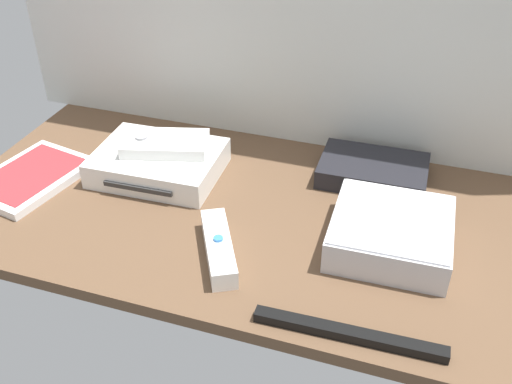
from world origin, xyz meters
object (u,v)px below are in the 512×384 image
object	(u,v)px
game_case	(30,177)
network_router	(373,171)
remote_classic_pad	(165,144)
remote_wand	(219,248)
sensor_bar	(349,334)
game_console	(158,163)
mini_computer	(391,233)

from	to	relation	value
game_case	network_router	bearing A→B (deg)	29.94
game_case	remote_classic_pad	distance (cm)	23.76
remote_wand	sensor_bar	bearing A→B (deg)	-52.36
game_console	sensor_bar	xyz separation A→B (cm)	(38.52, -26.46, -1.50)
game_console	network_router	distance (cm)	36.96
mini_computer	remote_wand	size ratio (longest dim) A/B	1.18
game_case	remote_wand	distance (cm)	38.58
sensor_bar	network_router	bearing A→B (deg)	92.96
remote_wand	game_case	bearing A→B (deg)	139.74
game_case	remote_wand	bearing A→B (deg)	-1.01
game_console	remote_wand	size ratio (longest dim) A/B	1.46
game_case	remote_wand	xyz separation A→B (cm)	(37.71, -8.14, 0.75)
game_console	remote_classic_pad	xyz separation A→B (cm)	(0.94, 1.40, 3.21)
game_case	remote_wand	size ratio (longest dim) A/B	1.44
game_console	mini_computer	bearing A→B (deg)	-12.11
mini_computer	network_router	bearing A→B (deg)	106.83
mini_computer	sensor_bar	world-z (taller)	mini_computer
network_router	remote_classic_pad	world-z (taller)	remote_classic_pad
network_router	remote_classic_pad	size ratio (longest dim) A/B	1.14
remote_classic_pad	mini_computer	bearing A→B (deg)	-27.95
network_router	sensor_bar	world-z (taller)	network_router
remote_wand	sensor_bar	xyz separation A→B (cm)	(20.75, -9.36, -0.81)
mini_computer	remote_classic_pad	distance (cm)	40.93
game_case	sensor_bar	bearing A→B (deg)	-5.49
mini_computer	sensor_bar	xyz separation A→B (cm)	(-2.30, -19.10, -1.94)
network_router	sensor_bar	xyz separation A→B (cm)	(2.92, -36.37, -1.00)
network_router	game_case	bearing A→B (deg)	-162.33
game_console	mini_computer	world-z (taller)	mini_computer
game_console	remote_classic_pad	bearing A→B (deg)	54.19
mini_computer	remote_wand	xyz separation A→B (cm)	(-23.05, -9.74, -1.13)
mini_computer	game_case	world-z (taller)	mini_computer
mini_computer	network_router	xyz separation A→B (cm)	(-5.22, 17.27, -0.94)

